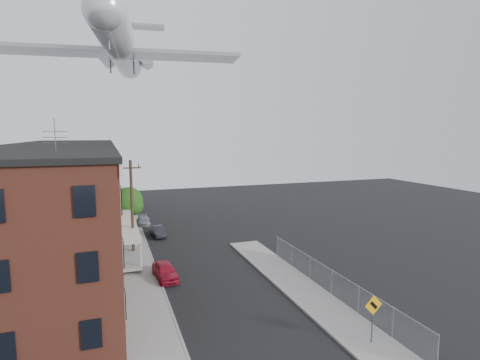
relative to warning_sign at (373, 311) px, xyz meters
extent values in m
plane|color=black|center=(-5.60, 1.03, -1.88)|extent=(120.00, 120.00, 0.00)
cube|color=gray|center=(-11.10, 25.03, -1.82)|extent=(3.00, 62.00, 0.12)
cube|color=gray|center=(-0.10, 7.03, -1.82)|extent=(3.00, 26.00, 0.12)
cube|color=gray|center=(-9.65, 25.03, -1.81)|extent=(0.15, 62.00, 0.14)
cube|color=gray|center=(-1.55, 7.03, -1.81)|extent=(0.15, 26.00, 0.14)
cube|color=#3D1E13|center=(-17.60, 8.03, 3.12)|extent=(10.00, 12.00, 10.00)
cube|color=black|center=(-17.60, 8.03, 8.27)|extent=(10.30, 12.30, 0.30)
cube|color=beige|center=(-12.52, 8.03, 7.82)|extent=(0.16, 12.20, 0.60)
cylinder|color=#515156|center=(-15.60, 6.03, 9.27)|extent=(0.04, 0.04, 2.00)
cube|color=slate|center=(-17.60, 17.53, 3.12)|extent=(10.00, 7.00, 10.00)
cube|color=black|center=(-17.60, 17.53, 8.27)|extent=(10.25, 7.00, 0.30)
cube|color=gray|center=(-11.70, 17.53, -1.33)|extent=(1.80, 6.40, 0.25)
cube|color=beige|center=(-11.70, 17.53, 0.87)|extent=(1.90, 6.50, 0.15)
cube|color=#746D5C|center=(-17.60, 24.53, 3.12)|extent=(10.00, 7.00, 10.00)
cube|color=black|center=(-17.60, 24.53, 8.27)|extent=(10.25, 7.00, 0.30)
cube|color=gray|center=(-11.70, 24.53, -1.33)|extent=(1.80, 6.40, 0.25)
cube|color=beige|center=(-11.70, 24.53, 0.87)|extent=(1.90, 6.50, 0.15)
cube|color=slate|center=(-17.60, 31.53, 3.12)|extent=(10.00, 7.00, 10.00)
cube|color=black|center=(-17.60, 31.53, 8.27)|extent=(10.25, 7.00, 0.30)
cube|color=gray|center=(-11.70, 31.53, -1.33)|extent=(1.80, 6.40, 0.25)
cube|color=beige|center=(-11.70, 31.53, 0.87)|extent=(1.90, 6.50, 0.15)
cube|color=#746D5C|center=(-17.60, 38.53, 3.12)|extent=(10.00, 7.00, 10.00)
cube|color=black|center=(-17.60, 38.53, 8.27)|extent=(10.25, 7.00, 0.30)
cube|color=gray|center=(-11.70, 38.53, -1.33)|extent=(1.80, 6.40, 0.25)
cube|color=beige|center=(-11.70, 38.53, 0.87)|extent=(1.90, 6.50, 0.15)
cube|color=slate|center=(-17.60, 45.53, 3.12)|extent=(10.00, 7.00, 10.00)
cube|color=black|center=(-17.60, 45.53, 8.27)|extent=(10.25, 7.00, 0.30)
cube|color=gray|center=(-11.70, 45.53, -1.33)|extent=(1.80, 6.40, 0.25)
cube|color=beige|center=(-11.70, 45.53, 0.87)|extent=(1.90, 6.50, 0.15)
cylinder|color=gray|center=(1.40, -2.97, -0.93)|extent=(0.06, 0.06, 1.90)
cylinder|color=gray|center=(1.40, 0.03, -0.93)|extent=(0.06, 0.06, 1.90)
cylinder|color=gray|center=(1.40, 3.03, -0.93)|extent=(0.06, 0.06, 1.90)
cylinder|color=gray|center=(1.40, 6.03, -0.93)|extent=(0.06, 0.06, 1.90)
cylinder|color=gray|center=(1.40, 9.03, -0.93)|extent=(0.06, 0.06, 1.90)
cylinder|color=gray|center=(1.40, 12.03, -0.93)|extent=(0.06, 0.06, 1.90)
cylinder|color=gray|center=(1.40, 15.03, -0.93)|extent=(0.06, 0.06, 1.90)
cube|color=gray|center=(1.40, 6.03, -0.03)|extent=(0.04, 18.00, 0.04)
cube|color=gray|center=(1.40, 6.03, -0.93)|extent=(0.02, 18.00, 1.80)
cylinder|color=#515156|center=(0.00, 0.03, -0.58)|extent=(0.07, 0.07, 2.60)
cube|color=#F6A60C|center=(0.00, -0.01, 0.37)|extent=(1.10, 0.03, 1.10)
cube|color=black|center=(0.00, -0.03, 0.37)|extent=(0.52, 0.02, 0.52)
cylinder|color=black|center=(-11.20, 19.03, 2.62)|extent=(0.26, 0.26, 9.00)
cube|color=black|center=(-11.20, 19.03, 6.42)|extent=(1.80, 0.12, 0.12)
cylinder|color=black|center=(-11.90, 19.03, 6.62)|extent=(0.08, 0.08, 0.25)
cylinder|color=black|center=(-10.50, 19.03, 6.62)|extent=(0.08, 0.08, 0.25)
cylinder|color=black|center=(-11.00, 29.03, -0.68)|extent=(0.24, 0.24, 2.40)
sphere|color=#1E4211|center=(-11.00, 29.03, 1.72)|extent=(3.20, 3.20, 3.20)
sphere|color=#1E4211|center=(-10.50, 28.73, 1.16)|extent=(2.24, 2.24, 2.24)
imported|color=maroon|center=(-9.20, 12.98, -1.23)|extent=(1.90, 3.97, 1.31)
imported|color=black|center=(-8.20, 25.57, -1.31)|extent=(1.62, 3.58, 1.14)
imported|color=gray|center=(-9.20, 31.60, -1.34)|extent=(1.61, 3.75, 1.08)
cylinder|color=silver|center=(-11.34, 26.68, 18.48)|extent=(6.23, 24.29, 3.21)
sphere|color=silver|center=(-12.87, 14.74, 18.48)|extent=(3.21, 3.21, 3.21)
cone|color=silver|center=(-9.82, 38.62, 18.48)|extent=(3.56, 3.39, 3.21)
cube|color=#939399|center=(-11.53, 25.19, 17.48)|extent=(24.41, 7.23, 0.35)
cylinder|color=#939399|center=(-12.65, 35.44, 18.68)|extent=(2.10, 4.18, 1.60)
cylinder|color=#939399|center=(-7.87, 34.83, 18.68)|extent=(2.10, 4.18, 1.60)
cube|color=silver|center=(-9.88, 38.12, 21.29)|extent=(0.73, 3.81, 5.62)
cube|color=#939399|center=(-9.76, 39.12, 23.90)|extent=(9.78, 3.79, 0.25)
cylinder|color=#515156|center=(-12.61, 16.73, 16.67)|extent=(0.16, 0.16, 1.20)
camera|label=1|loc=(-13.05, -15.53, 9.47)|focal=28.00mm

